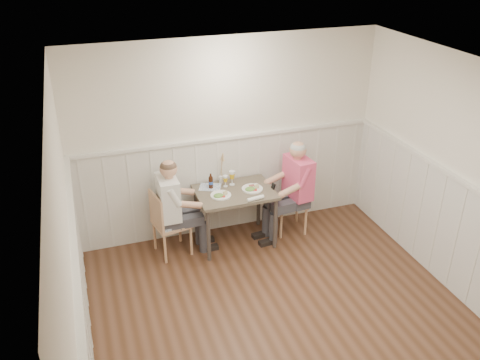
{
  "coord_description": "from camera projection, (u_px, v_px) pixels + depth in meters",
  "views": [
    {
      "loc": [
        -1.79,
        -3.51,
        3.75
      ],
      "look_at": [
        -0.04,
        1.64,
        1.0
      ],
      "focal_mm": 38.0,
      "sensor_mm": 36.0,
      "label": 1
    }
  ],
  "objects": [
    {
      "name": "man_in_pink",
      "position": [
        295.0,
        196.0,
        6.65
      ],
      "size": [
        0.66,
        0.46,
        1.35
      ],
      "color": "#3F3F47",
      "rests_on": "ground"
    },
    {
      "name": "chair_left",
      "position": [
        167.0,
        221.0,
        6.27
      ],
      "size": [
        0.48,
        0.48,
        0.87
      ],
      "color": "tan",
      "rests_on": "ground"
    },
    {
      "name": "plate_diner",
      "position": [
        220.0,
        195.0,
        6.24
      ],
      "size": [
        0.26,
        0.26,
        0.06
      ],
      "color": "white",
      "rests_on": "dining_table"
    },
    {
      "name": "beer_glass_b",
      "position": [
        225.0,
        179.0,
        6.44
      ],
      "size": [
        0.06,
        0.06,
        0.15
      ],
      "color": "silver",
      "rests_on": "dining_table"
    },
    {
      "name": "chair_right",
      "position": [
        294.0,
        199.0,
        6.78
      ],
      "size": [
        0.43,
        0.43,
        0.85
      ],
      "color": "tan",
      "rests_on": "ground"
    },
    {
      "name": "beer_bottle",
      "position": [
        211.0,
        182.0,
        6.41
      ],
      "size": [
        0.06,
        0.06,
        0.2
      ],
      "color": "black",
      "rests_on": "dining_table"
    },
    {
      "name": "diner_cream",
      "position": [
        173.0,
        215.0,
        6.24
      ],
      "size": [
        0.61,
        0.42,
        1.31
      ],
      "color": "#3F3F47",
      "rests_on": "ground"
    },
    {
      "name": "room_shell",
      "position": [
        304.0,
        206.0,
        4.49
      ],
      "size": [
        4.04,
        4.54,
        2.6
      ],
      "color": "silver",
      "rests_on": "ground"
    },
    {
      "name": "ground_plane",
      "position": [
        295.0,
        335.0,
        5.18
      ],
      "size": [
        4.5,
        4.5,
        0.0
      ],
      "primitive_type": "plane",
      "color": "#482A18"
    },
    {
      "name": "dining_table",
      "position": [
        235.0,
        198.0,
        6.42
      ],
      "size": [
        0.98,
        0.7,
        0.75
      ],
      "color": "#473D2C",
      "rests_on": "ground"
    },
    {
      "name": "gingham_mat",
      "position": [
        210.0,
        187.0,
        6.47
      ],
      "size": [
        0.33,
        0.3,
        0.01
      ],
      "color": "#5C7AA4",
      "rests_on": "dining_table"
    },
    {
      "name": "wainscot",
      "position": [
        272.0,
        243.0,
        5.45
      ],
      "size": [
        4.0,
        4.49,
        1.34
      ],
      "color": "beige",
      "rests_on": "ground"
    },
    {
      "name": "beer_glass_a",
      "position": [
        232.0,
        176.0,
        6.48
      ],
      "size": [
        0.08,
        0.08,
        0.19
      ],
      "color": "silver",
      "rests_on": "dining_table"
    },
    {
      "name": "plate_man",
      "position": [
        252.0,
        188.0,
        6.4
      ],
      "size": [
        0.27,
        0.27,
        0.07
      ],
      "color": "white",
      "rests_on": "dining_table"
    },
    {
      "name": "rolled_napkin",
      "position": [
        255.0,
        198.0,
        6.16
      ],
      "size": [
        0.22,
        0.08,
        0.05
      ],
      "color": "white",
      "rests_on": "dining_table"
    },
    {
      "name": "grass_vase",
      "position": [
        221.0,
        169.0,
        6.5
      ],
      "size": [
        0.05,
        0.05,
        0.43
      ],
      "color": "silver",
      "rests_on": "dining_table"
    }
  ]
}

